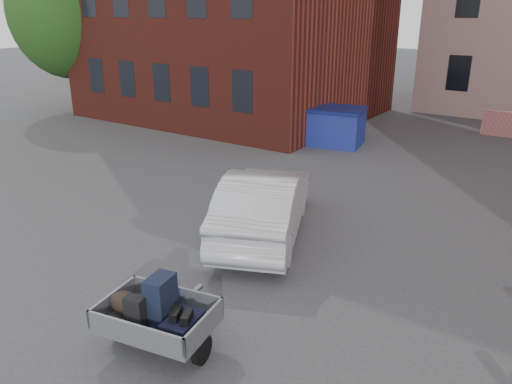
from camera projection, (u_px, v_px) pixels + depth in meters
The scene contains 6 objects.
ground at pixel (209, 271), 9.63m from camera, with size 120.00×120.00×0.00m, color #38383A.
far_building at pixel (188, 21), 35.92m from camera, with size 6.00×6.00×8.00m, color maroon.
tree at pixel (64, 0), 23.34m from camera, with size 5.28×5.28×8.30m.
trailer at pixel (157, 314), 7.20m from camera, with size 1.78×1.92×1.20m.
dumpster at pixel (319, 125), 18.66m from camera, with size 3.55×2.28×1.38m.
silver_car at pixel (264, 203), 10.95m from camera, with size 1.58×4.52×1.49m, color silver.
Camera 1 is at (5.58, -6.50, 4.74)m, focal length 35.00 mm.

